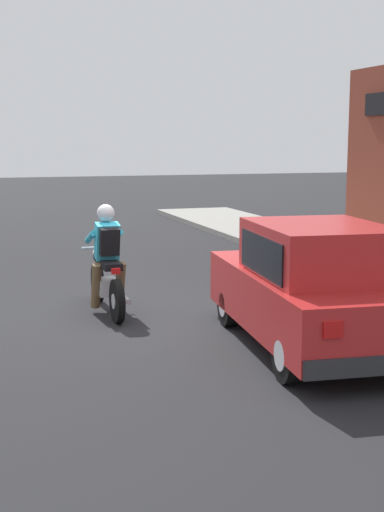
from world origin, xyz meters
name	(u,v)px	position (x,y,z in m)	size (l,w,h in m)	color
ground_plane	(146,313)	(0.00, 0.00, 0.00)	(80.00, 80.00, 0.00)	black
sidewalk_curb	(353,259)	(5.25, 3.00, 0.07)	(2.60, 22.00, 0.14)	gray
motorcycle_with_rider	(107,267)	(-0.53, 0.27, 0.68)	(0.56, 2.02, 1.62)	black
car_hatchback	(313,288)	(1.50, -2.38, 0.77)	(2.00, 3.92, 1.57)	black
traffic_cone	(342,230)	(6.00, 4.78, 0.43)	(0.36, 0.36, 0.60)	black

